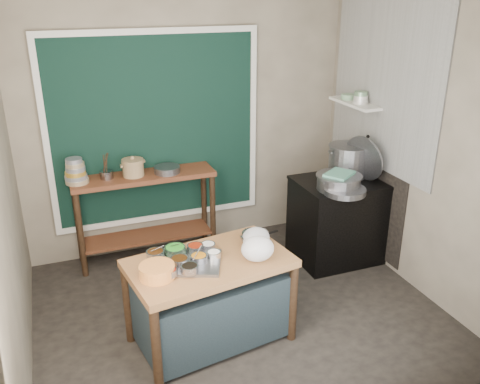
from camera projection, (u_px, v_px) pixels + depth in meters
name	position (u px, v px, depth m)	size (l,w,h in m)	color
floor	(238.00, 311.00, 4.61)	(3.50, 3.00, 0.02)	#2C2721
back_wall	(188.00, 121.00, 5.39)	(3.50, 0.02, 2.80)	gray
right_wall	(417.00, 142.00, 4.67)	(0.02, 3.00, 2.80)	gray
curtain_panel	(156.00, 130.00, 5.26)	(2.10, 0.02, 1.90)	black
curtain_frame	(156.00, 130.00, 5.25)	(2.22, 0.03, 2.02)	beige
tile_panel	(383.00, 83.00, 4.97)	(0.02, 1.70, 1.70)	#B2B2AA
soot_patch	(367.00, 189.00, 5.49)	(0.01, 1.30, 1.30)	black
wall_shelf	(355.00, 103.00, 5.28)	(0.22, 0.70, 0.03)	beige
prep_table	(210.00, 301.00, 4.09)	(1.25, 0.72, 0.75)	brown
back_counter	(146.00, 217.00, 5.35)	(1.45, 0.40, 0.95)	#5E2F1A
stove_block	(339.00, 221.00, 5.37)	(0.90, 0.68, 0.85)	black
stove_top	(342.00, 182.00, 5.21)	(0.92, 0.69, 0.03)	black
condiment_tray	(184.00, 262.00, 3.89)	(0.56, 0.40, 0.02)	gray
condiment_bowls	(181.00, 257.00, 3.88)	(0.59, 0.44, 0.07)	gray
yellow_basin	(157.00, 271.00, 3.70)	(0.26, 0.26, 0.10)	#CC7E38
saucepan	(254.00, 239.00, 4.16)	(0.21, 0.21, 0.11)	gray
plastic_bag_a	(258.00, 249.00, 3.92)	(0.26, 0.22, 0.20)	white
plastic_bag_b	(256.00, 238.00, 4.11)	(0.23, 0.20, 0.17)	white
bowl_stack	(76.00, 172.00, 4.91)	(0.22, 0.22, 0.25)	tan
utensil_cup	(107.00, 175.00, 5.05)	(0.13, 0.13, 0.08)	gray
ceramic_crock	(133.00, 169.00, 5.11)	(0.23, 0.23, 0.16)	olive
wide_bowl	(167.00, 170.00, 5.21)	(0.27, 0.27, 0.07)	gray
stock_pot	(348.00, 161.00, 5.28)	(0.43, 0.43, 0.33)	gray
pot_lid	(364.00, 158.00, 5.13)	(0.48, 0.48, 0.02)	gray
steamer	(339.00, 182.00, 4.96)	(0.46, 0.46, 0.15)	gray
green_cloth	(339.00, 174.00, 4.93)	(0.29, 0.22, 0.02)	#4C8A7C
shallow_pan	(344.00, 191.00, 4.88)	(0.41, 0.41, 0.05)	gray
shelf_bowl_stack	(360.00, 98.00, 5.19)	(0.15, 0.15, 0.12)	silver
shelf_bowl_green	(348.00, 97.00, 5.39)	(0.15, 0.15, 0.05)	gray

